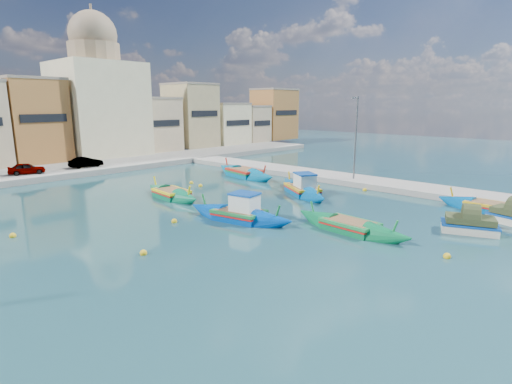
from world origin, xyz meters
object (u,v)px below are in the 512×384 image
church_block (98,96)px  luzzu_blue_south (350,227)px  quay_street_lamp (355,137)px  luzzu_blue_cabin (239,215)px  luzzu_cyan_mid (244,174)px  luzzu_turquoise_cabin (302,190)px  luzzu_green (171,195)px  tender_near (470,225)px  luzzu_cyan_south (490,208)px

church_block → luzzu_blue_south: 42.16m
quay_street_lamp → luzzu_blue_cabin: size_ratio=0.98×
luzzu_blue_cabin → luzzu_blue_south: luzzu_blue_cabin is taller
luzzu_blue_cabin → luzzu_cyan_mid: luzzu_blue_cabin is taller
luzzu_turquoise_cabin → luzzu_cyan_mid: bearing=74.4°
luzzu_green → luzzu_blue_south: luzzu_green is taller
luzzu_blue_cabin → tender_near: (7.33, -11.61, 0.11)m
quay_street_lamp → luzzu_green: bearing=152.1°
luzzu_turquoise_cabin → tender_near: luzzu_turquoise_cabin is taller
luzzu_blue_south → tender_near: (4.52, -5.24, 0.22)m
luzzu_turquoise_cabin → quay_street_lamp: bearing=-7.9°
luzzu_turquoise_cabin → luzzu_cyan_south: 13.59m
quay_street_lamp → luzzu_blue_south: (-12.91, -7.00, -4.10)m
luzzu_green → luzzu_cyan_south: luzzu_green is taller
church_block → luzzu_green: bearing=-105.9°
luzzu_green → tender_near: bearing=-72.1°
luzzu_cyan_mid → tender_near: size_ratio=2.88×
luzzu_blue_south → luzzu_cyan_south: (10.46, -4.96, 0.01)m
quay_street_lamp → luzzu_cyan_south: (-2.44, -11.97, -4.09)m
luzzu_blue_cabin → tender_near: bearing=-57.7°
luzzu_turquoise_cabin → church_block: bearing=91.2°
church_block → luzzu_turquoise_cabin: church_block is taller
luzzu_blue_cabin → luzzu_cyan_south: bearing=-40.5°
luzzu_turquoise_cabin → luzzu_green: bearing=139.7°
church_block → luzzu_blue_south: size_ratio=2.37×
luzzu_turquoise_cabin → luzzu_cyan_south: bearing=-71.6°
luzzu_cyan_south → tender_near: bearing=-177.3°
church_block → quay_street_lamp: (7.44, -34.00, -4.07)m
luzzu_blue_cabin → luzzu_blue_south: bearing=-66.2°
quay_street_lamp → luzzu_cyan_south: bearing=-101.5°
luzzu_cyan_mid → luzzu_cyan_south: 22.23m
luzzu_cyan_south → tender_near: luzzu_cyan_south is taller
luzzu_turquoise_cabin → luzzu_blue_cabin: 9.13m
church_block → luzzu_blue_south: bearing=-97.6°
luzzu_cyan_mid → tender_near: bearing=-100.7°
quay_street_lamp → tender_near: (-8.39, -12.24, -3.88)m
luzzu_cyan_mid → church_block: bearing=97.9°
quay_street_lamp → luzzu_turquoise_cabin: (-6.73, 0.94, -3.99)m
church_block → tender_near: 46.93m
luzzu_blue_south → luzzu_green: bearing=97.6°
luzzu_green → tender_near: 21.14m
quay_street_lamp → luzzu_blue_cabin: (-15.72, -0.64, -3.99)m
luzzu_cyan_south → tender_near: (-5.94, -0.28, 0.21)m
quay_street_lamp → luzzu_blue_cabin: bearing=-177.7°
luzzu_cyan_south → luzzu_green: bearing=122.1°
luzzu_blue_south → luzzu_cyan_south: size_ratio=1.07×
church_block → luzzu_cyan_mid: (3.30, -23.81, -8.11)m
quay_street_lamp → luzzu_green: size_ratio=1.05×
luzzu_blue_south → church_block: bearing=82.4°
church_block → luzzu_cyan_south: bearing=-83.8°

